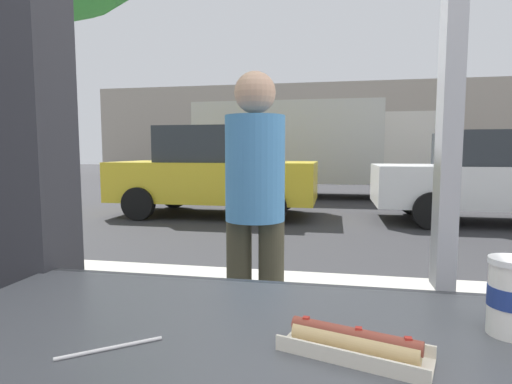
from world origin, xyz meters
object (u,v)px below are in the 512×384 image
at_px(parked_car_white, 507,177).
at_px(pedestrian, 255,203).
at_px(soda_cup_left, 511,295).
at_px(hotdog_tray_far, 354,343).
at_px(parked_car_yellow, 216,171).
at_px(box_truck, 315,145).

relative_size(parked_car_white, pedestrian, 2.84).
height_order(soda_cup_left, pedestrian, pedestrian).
xyz_separation_m(hotdog_tray_far, pedestrian, (-0.46, 1.44, 0.06)).
xyz_separation_m(hotdog_tray_far, parked_car_yellow, (-2.46, 7.49, -0.07)).
distance_m(hotdog_tray_far, parked_car_white, 8.09).
relative_size(hotdog_tray_far, box_truck, 0.04).
xyz_separation_m(parked_car_white, pedestrian, (-3.51, -6.06, 0.18)).
bearing_deg(parked_car_yellow, soda_cup_left, -69.39).
bearing_deg(parked_car_yellow, hotdog_tray_far, -71.86).
distance_m(parked_car_white, pedestrian, 7.00).
bearing_deg(parked_car_yellow, parked_car_white, 0.00).
bearing_deg(soda_cup_left, parked_car_white, 69.52).
relative_size(parked_car_white, box_truck, 0.66).
height_order(parked_car_yellow, pedestrian, parked_car_yellow).
bearing_deg(parked_car_white, pedestrian, -120.10).
relative_size(soda_cup_left, parked_car_yellow, 0.08).
xyz_separation_m(box_truck, pedestrian, (0.16, -10.06, -0.47)).
height_order(soda_cup_left, box_truck, box_truck).
height_order(hotdog_tray_far, parked_car_white, parked_car_white).
relative_size(parked_car_yellow, parked_car_white, 0.89).
height_order(parked_car_white, pedestrian, pedestrian).
bearing_deg(hotdog_tray_far, soda_cup_left, 25.08).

